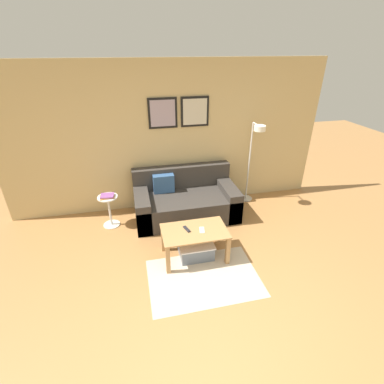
% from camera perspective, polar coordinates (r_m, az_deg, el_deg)
% --- Properties ---
extents(ground_plane, '(16.00, 16.00, 0.00)m').
position_cam_1_polar(ground_plane, '(3.28, 4.80, -27.78)').
color(ground_plane, '#A87542').
extents(wall_back, '(5.60, 0.09, 2.55)m').
position_cam_1_polar(wall_back, '(4.92, -4.79, 10.96)').
color(wall_back, tan).
rests_on(wall_back, ground_plane).
extents(area_rug, '(1.43, 0.98, 0.01)m').
position_cam_1_polar(area_rug, '(3.82, 2.41, -17.14)').
color(area_rug, '#C1B299').
rests_on(area_rug, ground_plane).
extents(couch, '(1.75, 0.94, 0.81)m').
position_cam_1_polar(couch, '(4.90, -1.43, -1.81)').
color(couch, '#38332D').
rests_on(couch, ground_plane).
extents(coffee_table, '(0.90, 0.55, 0.46)m').
position_cam_1_polar(coffee_table, '(3.90, 0.52, -8.99)').
color(coffee_table, '#AD7F4C').
rests_on(coffee_table, ground_plane).
extents(storage_bin, '(0.49, 0.44, 0.23)m').
position_cam_1_polar(storage_bin, '(4.09, 0.71, -11.40)').
color(storage_bin, slate).
rests_on(storage_bin, ground_plane).
extents(floor_lamp, '(0.25, 0.49, 1.54)m').
position_cam_1_polar(floor_lamp, '(5.09, 12.64, 8.06)').
color(floor_lamp, silver).
rests_on(floor_lamp, ground_plane).
extents(side_table, '(0.32, 0.32, 0.55)m').
position_cam_1_polar(side_table, '(4.79, -16.61, -3.24)').
color(side_table, silver).
rests_on(side_table, ground_plane).
extents(book_stack, '(0.23, 0.19, 0.04)m').
position_cam_1_polar(book_stack, '(4.66, -17.04, -0.82)').
color(book_stack, '#D18438').
rests_on(book_stack, side_table).
extents(remote_control, '(0.08, 0.16, 0.02)m').
position_cam_1_polar(remote_control, '(3.86, -1.09, -7.60)').
color(remote_control, '#232328').
rests_on(remote_control, coffee_table).
extents(cell_phone, '(0.09, 0.15, 0.01)m').
position_cam_1_polar(cell_phone, '(3.86, 2.05, -7.79)').
color(cell_phone, silver).
rests_on(cell_phone, coffee_table).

